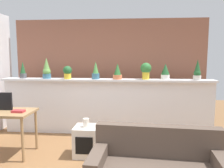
{
  "coord_description": "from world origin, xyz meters",
  "views": [
    {
      "loc": [
        0.53,
        -2.62,
        1.67
      ],
      "look_at": [
        0.19,
        1.18,
        1.18
      ],
      "focal_mm": 35.77,
      "sensor_mm": 36.0,
      "label": 1
    }
  ],
  "objects_px": {
    "potted_plant_0": "(23,71)",
    "potted_plant_6": "(165,72)",
    "side_cube_shelf": "(87,141)",
    "potted_plant_2": "(68,72)",
    "potted_plant_4": "(117,72)",
    "potted_plant_7": "(197,71)",
    "potted_plant_5": "(146,70)",
    "potted_plant_3": "(96,71)",
    "book_on_desk": "(18,111)",
    "vase_on_shelf": "(86,123)",
    "potted_plant_1": "(47,70)",
    "desk": "(0,116)"
  },
  "relations": [
    {
      "from": "potted_plant_0",
      "to": "potted_plant_3",
      "type": "bearing_deg",
      "value": -0.62
    },
    {
      "from": "potted_plant_4",
      "to": "potted_plant_7",
      "type": "relative_size",
      "value": 0.79
    },
    {
      "from": "potted_plant_0",
      "to": "vase_on_shelf",
      "type": "xyz_separation_m",
      "value": [
        1.57,
        -1.06,
        -0.78
      ]
    },
    {
      "from": "potted_plant_1",
      "to": "potted_plant_2",
      "type": "bearing_deg",
      "value": -3.2
    },
    {
      "from": "potted_plant_2",
      "to": "potted_plant_5",
      "type": "bearing_deg",
      "value": 1.36
    },
    {
      "from": "potted_plant_7",
      "to": "side_cube_shelf",
      "type": "bearing_deg",
      "value": -153.56
    },
    {
      "from": "potted_plant_3",
      "to": "book_on_desk",
      "type": "xyz_separation_m",
      "value": [
        -1.1,
        -1.15,
        -0.58
      ]
    },
    {
      "from": "potted_plant_0",
      "to": "potted_plant_6",
      "type": "xyz_separation_m",
      "value": [
        3.0,
        0.04,
        -0.0
      ]
    },
    {
      "from": "potted_plant_1",
      "to": "vase_on_shelf",
      "type": "relative_size",
      "value": 3.09
    },
    {
      "from": "potted_plant_2",
      "to": "book_on_desk",
      "type": "xyz_separation_m",
      "value": [
        -0.51,
        -1.13,
        -0.56
      ]
    },
    {
      "from": "potted_plant_2",
      "to": "book_on_desk",
      "type": "relative_size",
      "value": 1.41
    },
    {
      "from": "potted_plant_6",
      "to": "potted_plant_5",
      "type": "bearing_deg",
      "value": -174.58
    },
    {
      "from": "potted_plant_1",
      "to": "potted_plant_0",
      "type": "bearing_deg",
      "value": 179.18
    },
    {
      "from": "potted_plant_0",
      "to": "potted_plant_3",
      "type": "relative_size",
      "value": 0.99
    },
    {
      "from": "potted_plant_0",
      "to": "potted_plant_6",
      "type": "bearing_deg",
      "value": 0.82
    },
    {
      "from": "potted_plant_0",
      "to": "potted_plant_7",
      "type": "bearing_deg",
      "value": -0.53
    },
    {
      "from": "potted_plant_0",
      "to": "potted_plant_4",
      "type": "xyz_separation_m",
      "value": [
        2.03,
        -0.01,
        -0.01
      ]
    },
    {
      "from": "potted_plant_3",
      "to": "desk",
      "type": "bearing_deg",
      "value": -142.78
    },
    {
      "from": "potted_plant_2",
      "to": "potted_plant_6",
      "type": "bearing_deg",
      "value": 2.16
    },
    {
      "from": "potted_plant_7",
      "to": "potted_plant_6",
      "type": "bearing_deg",
      "value": 172.9
    },
    {
      "from": "potted_plant_4",
      "to": "vase_on_shelf",
      "type": "xyz_separation_m",
      "value": [
        -0.45,
        -1.05,
        -0.76
      ]
    },
    {
      "from": "potted_plant_5",
      "to": "potted_plant_6",
      "type": "relative_size",
      "value": 1.06
    },
    {
      "from": "potted_plant_2",
      "to": "potted_plant_6",
      "type": "relative_size",
      "value": 0.84
    },
    {
      "from": "side_cube_shelf",
      "to": "desk",
      "type": "bearing_deg",
      "value": -177.25
    },
    {
      "from": "potted_plant_3",
      "to": "potted_plant_6",
      "type": "relative_size",
      "value": 1.13
    },
    {
      "from": "side_cube_shelf",
      "to": "vase_on_shelf",
      "type": "relative_size",
      "value": 3.5
    },
    {
      "from": "potted_plant_1",
      "to": "potted_plant_4",
      "type": "bearing_deg",
      "value": -0.2
    },
    {
      "from": "potted_plant_5",
      "to": "book_on_desk",
      "type": "relative_size",
      "value": 1.77
    },
    {
      "from": "potted_plant_0",
      "to": "book_on_desk",
      "type": "distance_m",
      "value": 1.39
    },
    {
      "from": "book_on_desk",
      "to": "potted_plant_7",
      "type": "bearing_deg",
      "value": 19.89
    },
    {
      "from": "potted_plant_0",
      "to": "vase_on_shelf",
      "type": "relative_size",
      "value": 2.51
    },
    {
      "from": "potted_plant_1",
      "to": "side_cube_shelf",
      "type": "bearing_deg",
      "value": -44.7
    },
    {
      "from": "potted_plant_5",
      "to": "potted_plant_7",
      "type": "xyz_separation_m",
      "value": [
        1.01,
        -0.04,
        -0.02
      ]
    },
    {
      "from": "potted_plant_3",
      "to": "potted_plant_5",
      "type": "bearing_deg",
      "value": 1.25
    },
    {
      "from": "potted_plant_2",
      "to": "potted_plant_4",
      "type": "relative_size",
      "value": 0.83
    },
    {
      "from": "potted_plant_4",
      "to": "book_on_desk",
      "type": "xyz_separation_m",
      "value": [
        -1.55,
        -1.15,
        -0.57
      ]
    },
    {
      "from": "side_cube_shelf",
      "to": "potted_plant_0",
      "type": "bearing_deg",
      "value": 146.44
    },
    {
      "from": "potted_plant_4",
      "to": "vase_on_shelf",
      "type": "distance_m",
      "value": 1.37
    },
    {
      "from": "potted_plant_7",
      "to": "side_cube_shelf",
      "type": "xyz_separation_m",
      "value": [
        -2.04,
        -1.01,
        -1.11
      ]
    },
    {
      "from": "potted_plant_2",
      "to": "side_cube_shelf",
      "type": "relative_size",
      "value": 0.54
    },
    {
      "from": "potted_plant_1",
      "to": "potted_plant_5",
      "type": "distance_m",
      "value": 2.08
    },
    {
      "from": "desk",
      "to": "potted_plant_5",
      "type": "bearing_deg",
      "value": 24.36
    },
    {
      "from": "potted_plant_1",
      "to": "potted_plant_2",
      "type": "distance_m",
      "value": 0.46
    },
    {
      "from": "side_cube_shelf",
      "to": "potted_plant_2",
      "type": "bearing_deg",
      "value": 120.32
    },
    {
      "from": "vase_on_shelf",
      "to": "potted_plant_3",
      "type": "bearing_deg",
      "value": 89.96
    },
    {
      "from": "potted_plant_3",
      "to": "vase_on_shelf",
      "type": "bearing_deg",
      "value": -90.04
    },
    {
      "from": "potted_plant_4",
      "to": "desk",
      "type": "distance_m",
      "value": 2.29
    },
    {
      "from": "potted_plant_2",
      "to": "potted_plant_5",
      "type": "xyz_separation_m",
      "value": [
        1.62,
        0.04,
        0.05
      ]
    },
    {
      "from": "potted_plant_0",
      "to": "potted_plant_5",
      "type": "bearing_deg",
      "value": 0.12
    },
    {
      "from": "potted_plant_7",
      "to": "potted_plant_0",
      "type": "bearing_deg",
      "value": 179.47
    }
  ]
}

